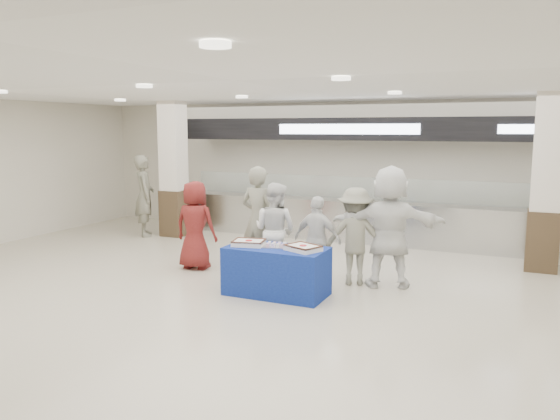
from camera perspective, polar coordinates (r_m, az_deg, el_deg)
The scene contains 15 objects.
ground at distance 7.96m, azimuth -4.49°, elevation -10.29°, with size 14.00×14.00×0.00m, color beige.
serving_line at distance 12.61m, azimuth 7.32°, elevation 2.05°, with size 8.70×0.85×2.80m.
column_left at distance 13.27m, azimuth -11.05°, elevation 3.89°, with size 0.55×0.55×3.20m.
column_right at distance 10.85m, azimuth 26.04°, elevation 2.19°, with size 0.55×0.55×3.20m.
display_table at distance 8.49m, azimuth -0.37°, elevation -6.41°, with size 1.55×0.78×0.75m, color navy.
sheet_cake_left at distance 8.55m, azimuth -3.28°, elevation -3.39°, with size 0.55×0.46×0.10m.
sheet_cake_right at distance 8.18m, azimuth 2.43°, elevation -3.93°, with size 0.59×0.53×0.10m.
cupcake_tray at distance 8.43m, azimuth -0.40°, elevation -3.66°, with size 0.46×0.38×0.07m.
civilian_maroon at distance 10.10m, azimuth -8.85°, elevation -1.57°, with size 0.79×0.52×1.62m, color maroon.
soldier_a at distance 9.72m, azimuth -2.22°, elevation -1.00°, with size 0.70×0.46×1.91m, color slate.
chef_tall at distance 9.40m, azimuth -0.53°, elevation -2.13°, with size 0.80×0.62×1.65m, color white.
chef_short at distance 9.12m, azimuth 3.95°, elevation -3.10°, with size 0.85×0.36×1.46m, color white.
soldier_b at distance 9.06m, azimuth 7.87°, elevation -2.74°, with size 1.04×0.60×1.61m, color slate.
civilian_white at distance 8.98m, azimuth 11.35°, elevation -1.71°, with size 1.84×0.59×1.99m, color white.
soldier_bg at distance 13.44m, azimuth -13.97°, elevation 1.46°, with size 0.71×0.46×1.94m, color slate.
Camera 1 is at (3.64, -6.59, 2.56)m, focal length 35.00 mm.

